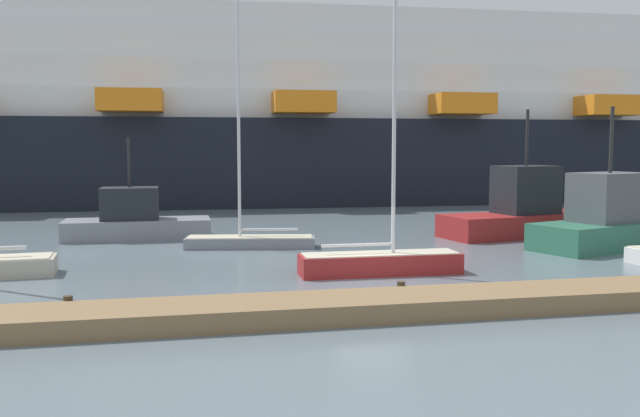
% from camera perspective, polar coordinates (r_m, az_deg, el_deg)
% --- Properties ---
extents(ground_plane, '(600.00, 600.00, 0.00)m').
position_cam_1_polar(ground_plane, '(23.03, 4.34, -6.25)').
color(ground_plane, slate).
extents(dock_pier, '(22.96, 2.36, 0.66)m').
position_cam_1_polar(dock_pier, '(19.10, 7.89, -7.85)').
color(dock_pier, olive).
rests_on(dock_pier, ground_plane).
extents(sailboat_2, '(5.95, 2.44, 11.05)m').
position_cam_1_polar(sailboat_2, '(30.98, -5.86, -2.34)').
color(sailboat_2, gray).
rests_on(sailboat_2, ground_plane).
extents(sailboat_3, '(5.83, 1.45, 9.85)m').
position_cam_1_polar(sailboat_3, '(24.62, 5.07, -4.26)').
color(sailboat_3, maroon).
rests_on(sailboat_3, ground_plane).
extents(fishing_boat_0, '(8.46, 4.33, 6.39)m').
position_cam_1_polar(fishing_boat_0, '(36.19, 16.39, -0.28)').
color(fishing_boat_0, maroon).
rests_on(fishing_boat_0, ground_plane).
extents(fishing_boat_1, '(8.85, 5.39, 6.31)m').
position_cam_1_polar(fishing_boat_1, '(33.51, 23.16, -0.96)').
color(fishing_boat_1, '#2D6B51').
rests_on(fishing_boat_1, ground_plane).
extents(fishing_boat_2, '(7.03, 2.53, 5.00)m').
position_cam_1_polar(fishing_boat_2, '(34.93, -15.13, -0.98)').
color(fishing_boat_2, gray).
rests_on(fishing_boat_2, ground_plane).
extents(channel_buoy_1, '(0.76, 0.76, 1.83)m').
position_cam_1_polar(channel_buoy_1, '(43.88, 22.28, -0.62)').
color(channel_buoy_1, red).
rests_on(channel_buoy_1, ground_plane).
extents(cruise_ship, '(120.45, 22.53, 21.22)m').
position_cam_1_polar(cruise_ship, '(58.29, -2.86, 7.44)').
color(cruise_ship, black).
rests_on(cruise_ship, ground_plane).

